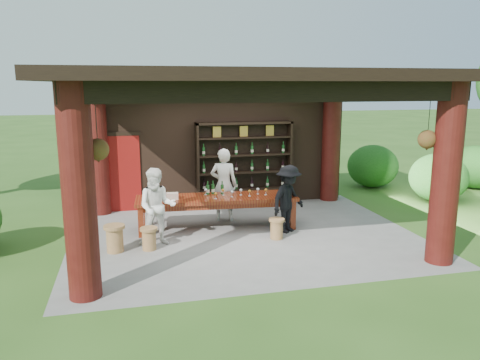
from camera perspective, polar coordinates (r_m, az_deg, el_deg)
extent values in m
plane|color=#2D5119|center=(10.39, 0.52, -6.66)|extent=(90.00, 90.00, 0.00)
cube|color=slate|center=(10.40, 0.52, -6.92)|extent=(7.40, 5.90, 0.10)
cube|color=black|center=(12.65, -2.49, 4.30)|extent=(7.00, 0.18, 3.30)
cube|color=maroon|center=(12.43, -14.22, 0.79)|extent=(0.95, 0.06, 2.00)
cylinder|color=#380C0A|center=(7.39, -19.05, -1.59)|extent=(0.50, 0.50, 3.30)
cylinder|color=#380C0A|center=(9.20, 23.82, 0.56)|extent=(0.50, 0.50, 3.30)
cylinder|color=#380C0A|center=(12.25, -16.95, 3.57)|extent=(0.50, 0.50, 3.30)
cylinder|color=#380C0A|center=(13.42, 11.04, 4.52)|extent=(0.50, 0.50, 3.30)
cube|color=black|center=(7.56, 5.05, 10.76)|extent=(6.70, 0.35, 0.35)
cube|color=black|center=(9.60, -18.33, 10.40)|extent=(0.30, 5.20, 0.30)
cube|color=black|center=(11.06, 16.88, 10.57)|extent=(0.30, 5.20, 0.30)
cube|color=black|center=(9.86, 0.55, 12.45)|extent=(7.50, 6.00, 0.20)
cylinder|color=black|center=(7.41, -17.09, 6.22)|extent=(0.01, 0.01, 0.75)
cone|color=black|center=(7.46, -16.89, 2.74)|extent=(0.32, 0.32, 0.18)
sphere|color=#1E5919|center=(7.45, -16.93, 3.58)|extent=(0.34, 0.34, 0.34)
cylinder|color=black|center=(9.06, 22.04, 6.78)|extent=(0.01, 0.01, 0.75)
cone|color=black|center=(9.11, 21.82, 3.93)|extent=(0.32, 0.32, 0.18)
sphere|color=#1E5919|center=(9.09, 21.88, 4.62)|extent=(0.34, 0.34, 0.34)
cube|color=#5B180D|center=(10.65, -2.85, -2.23)|extent=(3.68, 1.18, 0.08)
cube|color=#5B180D|center=(10.68, -2.85, -2.75)|extent=(3.47, 1.01, 0.12)
cube|color=#5B180D|center=(10.34, -11.98, -5.06)|extent=(0.13, 0.13, 0.67)
cube|color=#5B180D|center=(10.73, 6.45, -4.27)|extent=(0.13, 0.13, 0.67)
cube|color=#5B180D|center=(11.05, -11.84, -3.98)|extent=(0.13, 0.13, 0.67)
cube|color=#5B180D|center=(11.41, 5.44, -3.28)|extent=(0.13, 0.13, 0.67)
cylinder|color=olive|center=(9.59, -11.02, -7.19)|extent=(0.28, 0.28, 0.40)
cylinder|color=olive|center=(9.52, -11.07, -5.88)|extent=(0.35, 0.35, 0.06)
cylinder|color=olive|center=(10.09, 4.48, -6.08)|extent=(0.27, 0.27, 0.39)
cylinder|color=olive|center=(10.03, 4.50, -4.87)|extent=(0.34, 0.34, 0.05)
cylinder|color=olive|center=(9.61, -15.01, -7.09)|extent=(0.33, 0.33, 0.48)
cylinder|color=olive|center=(9.53, -15.10, -5.54)|extent=(0.41, 0.41, 0.07)
imported|color=silver|center=(11.26, -1.99, -0.57)|extent=(0.74, 0.60, 1.76)
imported|color=white|center=(9.70, -10.08, -3.24)|extent=(0.85, 0.70, 1.60)
imported|color=black|center=(10.43, 5.91, -2.32)|extent=(1.13, 1.01, 1.51)
cube|color=#BF6672|center=(10.49, -8.26, -1.95)|extent=(0.27, 0.20, 0.14)
ellipsoid|color=#194C14|center=(14.31, 23.00, -0.11)|extent=(1.60, 1.60, 1.36)
ellipsoid|color=#194C14|center=(15.59, 15.85, 1.27)|extent=(1.60, 1.60, 1.36)
ellipsoid|color=#194C14|center=(16.62, 26.74, 1.09)|extent=(1.60, 1.60, 1.36)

